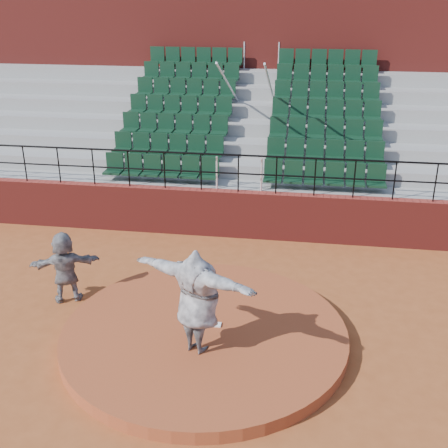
{
  "coord_description": "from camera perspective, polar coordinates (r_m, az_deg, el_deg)",
  "views": [
    {
      "loc": [
        1.76,
        -9.02,
        6.33
      ],
      "look_at": [
        0.0,
        2.5,
        1.4
      ],
      "focal_mm": 45.0,
      "sensor_mm": 36.0,
      "label": 1
    }
  ],
  "objects": [
    {
      "name": "pitchers_mound",
      "position": [
        11.09,
        -1.99,
        -11.11
      ],
      "size": [
        5.5,
        5.5,
        0.25
      ],
      "primitive_type": "cylinder",
      "color": "#994322",
      "rests_on": "ground"
    },
    {
      "name": "ground",
      "position": [
        11.16,
        -1.98,
        -11.64
      ],
      "size": [
        90.0,
        90.0,
        0.0
      ],
      "primitive_type": "plane",
      "color": "#974A22",
      "rests_on": "ground"
    },
    {
      "name": "wall_railing",
      "position": [
        14.77,
        1.47,
        5.99
      ],
      "size": [
        24.04,
        0.05,
        1.03
      ],
      "color": "black",
      "rests_on": "boundary_wall"
    },
    {
      "name": "boundary_wall",
      "position": [
        15.23,
        1.42,
        1.02
      ],
      "size": [
        24.0,
        0.3,
        1.3
      ],
      "primitive_type": "cube",
      "color": "maroon",
      "rests_on": "ground"
    },
    {
      "name": "fielder",
      "position": [
        12.52,
        -15.86,
        -4.23
      ],
      "size": [
        1.55,
        1.0,
        1.6
      ],
      "primitive_type": "imported",
      "rotation": [
        0.0,
        0.0,
        3.53
      ],
      "color": "black",
      "rests_on": "ground"
    },
    {
      "name": "pitching_rubber",
      "position": [
        11.14,
        -1.85,
        -10.09
      ],
      "size": [
        0.6,
        0.15,
        0.03
      ],
      "primitive_type": "cube",
      "color": "white",
      "rests_on": "pitchers_mound"
    },
    {
      "name": "seating_deck",
      "position": [
        18.42,
        2.91,
        7.5
      ],
      "size": [
        24.0,
        5.97,
        4.63
      ],
      "color": "gray",
      "rests_on": "ground"
    },
    {
      "name": "pitcher",
      "position": [
        9.94,
        -2.73,
        -7.82
      ],
      "size": [
        2.53,
        1.61,
        2.01
      ],
      "primitive_type": "imported",
      "rotation": [
        0.0,
        0.0,
        2.73
      ],
      "color": "black",
      "rests_on": "pitchers_mound"
    },
    {
      "name": "press_box_facade",
      "position": [
        21.87,
        4.15,
        15.57
      ],
      "size": [
        24.0,
        3.0,
        7.1
      ],
      "primitive_type": "cube",
      "color": "maroon",
      "rests_on": "ground"
    }
  ]
}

